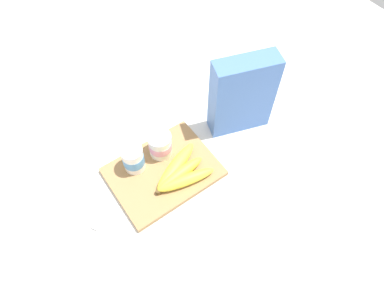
{
  "coord_description": "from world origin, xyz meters",
  "views": [
    {
      "loc": [
        -0.22,
        -0.46,
        0.92
      ],
      "look_at": [
        0.11,
        0.0,
        0.07
      ],
      "focal_mm": 32.34,
      "sensor_mm": 36.0,
      "label": 1
    }
  ],
  "objects_px": {
    "cutting_board": "(163,172)",
    "yogurt_cup_back": "(160,145)",
    "spoon": "(89,218)",
    "cereal_box": "(242,96)",
    "yogurt_cup_front": "(133,159)",
    "banana_bunch": "(180,173)"
  },
  "relations": [
    {
      "from": "cereal_box",
      "to": "cutting_board",
      "type": "bearing_deg",
      "value": -158.37
    },
    {
      "from": "yogurt_cup_front",
      "to": "spoon",
      "type": "relative_size",
      "value": 0.67
    },
    {
      "from": "yogurt_cup_front",
      "to": "spoon",
      "type": "bearing_deg",
      "value": -161.92
    },
    {
      "from": "yogurt_cup_back",
      "to": "banana_bunch",
      "type": "distance_m",
      "value": 0.11
    },
    {
      "from": "cutting_board",
      "to": "yogurt_cup_back",
      "type": "xyz_separation_m",
      "value": [
        0.03,
        0.06,
        0.05
      ]
    },
    {
      "from": "yogurt_cup_back",
      "to": "spoon",
      "type": "bearing_deg",
      "value": -168.06
    },
    {
      "from": "cutting_board",
      "to": "yogurt_cup_back",
      "type": "distance_m",
      "value": 0.08
    },
    {
      "from": "cutting_board",
      "to": "spoon",
      "type": "xyz_separation_m",
      "value": [
        -0.25,
        -0.0,
        -0.0
      ]
    },
    {
      "from": "cutting_board",
      "to": "cereal_box",
      "type": "distance_m",
      "value": 0.33
    },
    {
      "from": "cutting_board",
      "to": "cereal_box",
      "type": "relative_size",
      "value": 1.13
    },
    {
      "from": "cereal_box",
      "to": "yogurt_cup_front",
      "type": "relative_size",
      "value": 3.05
    },
    {
      "from": "cutting_board",
      "to": "banana_bunch",
      "type": "xyz_separation_m",
      "value": [
        0.03,
        -0.04,
        0.03
      ]
    },
    {
      "from": "cutting_board",
      "to": "banana_bunch",
      "type": "distance_m",
      "value": 0.06
    },
    {
      "from": "yogurt_cup_front",
      "to": "spoon",
      "type": "distance_m",
      "value": 0.2
    },
    {
      "from": "banana_bunch",
      "to": "cereal_box",
      "type": "bearing_deg",
      "value": 12.96
    },
    {
      "from": "yogurt_cup_front",
      "to": "banana_bunch",
      "type": "height_order",
      "value": "yogurt_cup_front"
    },
    {
      "from": "cereal_box",
      "to": "spoon",
      "type": "relative_size",
      "value": 2.04
    },
    {
      "from": "yogurt_cup_back",
      "to": "cereal_box",
      "type": "bearing_deg",
      "value": -8.54
    },
    {
      "from": "cereal_box",
      "to": "yogurt_cup_back",
      "type": "bearing_deg",
      "value": -170.16
    },
    {
      "from": "yogurt_cup_front",
      "to": "cutting_board",
      "type": "bearing_deg",
      "value": -44.76
    },
    {
      "from": "cereal_box",
      "to": "yogurt_cup_back",
      "type": "distance_m",
      "value": 0.28
    },
    {
      "from": "yogurt_cup_back",
      "to": "spoon",
      "type": "height_order",
      "value": "yogurt_cup_back"
    }
  ]
}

